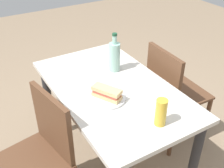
% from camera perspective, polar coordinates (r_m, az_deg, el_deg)
% --- Properties ---
extents(ground_plane, '(8.00, 8.00, 0.00)m').
position_cam_1_polar(ground_plane, '(2.29, 0.00, -15.87)').
color(ground_plane, '#8C755B').
extents(dining_table, '(1.19, 0.70, 0.73)m').
position_cam_1_polar(dining_table, '(1.87, 0.00, -3.55)').
color(dining_table, beige).
rests_on(dining_table, ground).
extents(chair_far, '(0.42, 0.42, 0.87)m').
position_cam_1_polar(chair_far, '(2.22, 12.22, -1.42)').
color(chair_far, brown).
rests_on(chair_far, ground).
extents(chair_near, '(0.47, 0.47, 0.87)m').
position_cam_1_polar(chair_near, '(1.73, -14.57, -13.60)').
color(chair_near, brown).
rests_on(chair_near, ground).
extents(plate_near, '(0.23, 0.23, 0.01)m').
position_cam_1_polar(plate_near, '(1.68, -1.07, -3.02)').
color(plate_near, white).
rests_on(plate_near, dining_table).
extents(baguette_sandwich_near, '(0.19, 0.15, 0.07)m').
position_cam_1_polar(baguette_sandwich_near, '(1.66, -1.09, -1.86)').
color(baguette_sandwich_near, '#DBB77A').
rests_on(baguette_sandwich_near, plate_near).
extents(knife_near, '(0.18, 0.06, 0.01)m').
position_cam_1_polar(knife_near, '(1.72, -0.42, -1.71)').
color(knife_near, silver).
rests_on(knife_near, plate_near).
extents(water_bottle, '(0.08, 0.08, 0.28)m').
position_cam_1_polar(water_bottle, '(1.94, 0.53, 5.81)').
color(water_bottle, '#99C6B7').
rests_on(water_bottle, dining_table).
extents(beer_glass, '(0.06, 0.06, 0.16)m').
position_cam_1_polar(beer_glass, '(1.49, 10.15, -5.82)').
color(beer_glass, gold).
rests_on(beer_glass, dining_table).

